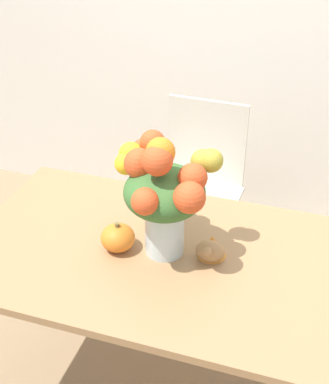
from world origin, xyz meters
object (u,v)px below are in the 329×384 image
at_px(turkey_figurine, 211,248).
at_px(flower_vase, 164,191).
at_px(dining_chair_near_window, 198,191).
at_px(pumpkin, 118,238).

bearing_deg(turkey_figurine, flower_vase, -176.58).
relative_size(flower_vase, dining_chair_near_window, 0.49).
bearing_deg(turkey_figurine, dining_chair_near_window, 107.71).
height_order(flower_vase, dining_chair_near_window, flower_vase).
bearing_deg(pumpkin, dining_chair_near_window, 84.65).
relative_size(pumpkin, turkey_figurine, 0.89).
height_order(pumpkin, turkey_figurine, pumpkin).
bearing_deg(dining_chair_near_window, flower_vase, -82.21).
relative_size(flower_vase, pumpkin, 3.74).
distance_m(pumpkin, turkey_figurine, 0.33).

